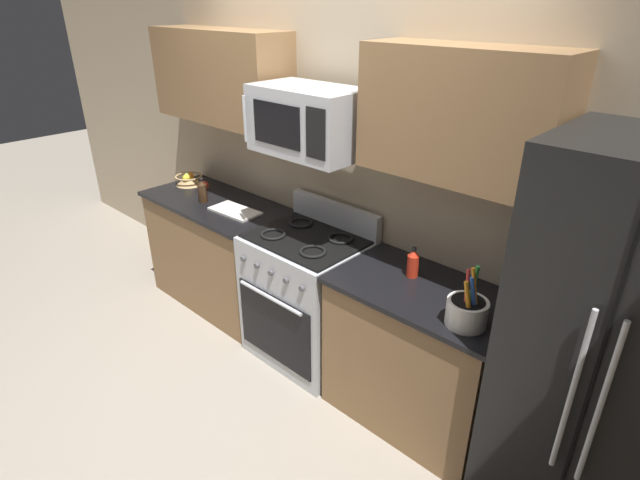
# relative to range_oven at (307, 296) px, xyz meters

# --- Properties ---
(ground_plane) EXTENTS (16.00, 16.00, 0.00)m
(ground_plane) POSITION_rel_range_oven_xyz_m (0.00, -0.63, -0.47)
(ground_plane) COLOR gray
(wall_back) EXTENTS (8.00, 0.10, 2.60)m
(wall_back) POSITION_rel_range_oven_xyz_m (0.00, 0.38, 0.83)
(wall_back) COLOR tan
(wall_back) RESTS_ON ground
(counter_left) EXTENTS (1.25, 0.62, 0.91)m
(counter_left) POSITION_rel_range_oven_xyz_m (-1.02, -0.00, -0.02)
(counter_left) COLOR olive
(counter_left) RESTS_ON ground
(range_oven) EXTENTS (0.76, 0.66, 1.09)m
(range_oven) POSITION_rel_range_oven_xyz_m (0.00, 0.00, 0.00)
(range_oven) COLOR #B2B5BA
(range_oven) RESTS_ON ground
(counter_right) EXTENTS (1.03, 0.62, 0.91)m
(counter_right) POSITION_rel_range_oven_xyz_m (0.90, -0.00, -0.02)
(counter_right) COLOR olive
(counter_right) RESTS_ON ground
(refrigerator) EXTENTS (0.81, 0.73, 1.90)m
(refrigerator) POSITION_rel_range_oven_xyz_m (1.85, -0.02, 0.47)
(refrigerator) COLOR black
(refrigerator) RESTS_ON ground
(microwave) EXTENTS (0.70, 0.44, 0.40)m
(microwave) POSITION_rel_range_oven_xyz_m (-0.00, 0.03, 1.21)
(microwave) COLOR #B2B5BA
(upper_cabinets_left) EXTENTS (1.24, 0.34, 0.64)m
(upper_cabinets_left) POSITION_rel_range_oven_xyz_m (-1.02, 0.16, 1.36)
(upper_cabinets_left) COLOR olive
(upper_cabinets_right) EXTENTS (1.02, 0.34, 0.64)m
(upper_cabinets_right) POSITION_rel_range_oven_xyz_m (0.91, 0.16, 1.36)
(upper_cabinets_right) COLOR olive
(utensil_crock) EXTENTS (0.20, 0.20, 0.34)m
(utensil_crock) POSITION_rel_range_oven_xyz_m (1.23, -0.15, 0.51)
(utensil_crock) COLOR white
(utensil_crock) RESTS_ON counter_right
(fruit_basket) EXTENTS (0.23, 0.23, 0.11)m
(fruit_basket) POSITION_rel_range_oven_xyz_m (-1.49, 0.09, 0.49)
(fruit_basket) COLOR tan
(fruit_basket) RESTS_ON counter_left
(apple_loose) EXTENTS (0.07, 0.07, 0.07)m
(apple_loose) POSITION_rel_range_oven_xyz_m (-1.28, 0.10, 0.47)
(apple_loose) COLOR red
(apple_loose) RESTS_ON counter_left
(cutting_board) EXTENTS (0.40, 0.23, 0.02)m
(cutting_board) POSITION_rel_range_oven_xyz_m (-0.72, -0.03, 0.44)
(cutting_board) COLOR silver
(cutting_board) RESTS_ON counter_left
(bottle_hot_sauce) EXTENTS (0.07, 0.07, 0.18)m
(bottle_hot_sauce) POSITION_rel_range_oven_xyz_m (0.77, 0.07, 0.52)
(bottle_hot_sauce) COLOR red
(bottle_hot_sauce) RESTS_ON counter_right
(bottle_soy) EXTENTS (0.07, 0.07, 0.19)m
(bottle_soy) POSITION_rel_range_oven_xyz_m (-1.06, -0.07, 0.52)
(bottle_soy) COLOR #382314
(bottle_soy) RESTS_ON counter_left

